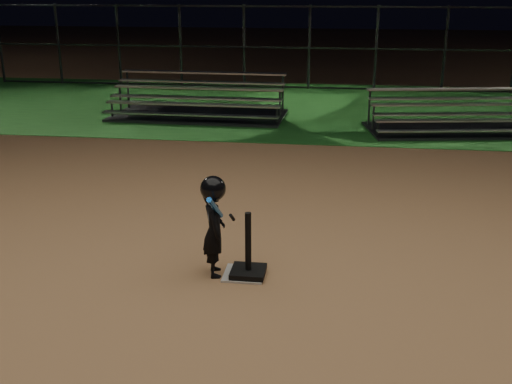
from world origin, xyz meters
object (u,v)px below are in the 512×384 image
object	(u,v)px
home_plate	(244,274)
batting_tee	(248,263)
child_batter	(214,223)
bleacher_left	(198,109)
bleacher_right	(451,124)

from	to	relation	value
home_plate	batting_tee	xyz separation A→B (m)	(0.05, -0.02, 0.14)
home_plate	batting_tee	distance (m)	0.15
batting_tee	child_batter	distance (m)	0.60
child_batter	home_plate	bearing A→B (deg)	-103.19
bleacher_left	bleacher_right	distance (m)	5.91
bleacher_right	child_batter	bearing A→B (deg)	-125.83
batting_tee	child_batter	world-z (taller)	child_batter
bleacher_left	bleacher_right	world-z (taller)	bleacher_left
home_plate	bleacher_right	bearing A→B (deg)	65.66
bleacher_left	bleacher_right	bearing A→B (deg)	-6.50
home_plate	bleacher_left	distance (m)	8.75
batting_tee	bleacher_left	distance (m)	8.78
bleacher_left	bleacher_right	size ratio (longest dim) A/B	1.10
home_plate	bleacher_left	xyz separation A→B (m)	(-2.43, 8.40, 0.20)
child_batter	bleacher_right	bearing A→B (deg)	-42.48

